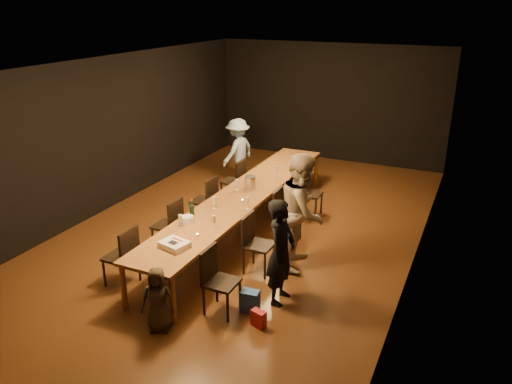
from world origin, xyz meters
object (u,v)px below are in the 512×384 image
at_px(chair_left_0, 120,256).
at_px(champagne_bottle, 192,208).
at_px(chair_left_3, 233,181).
at_px(child, 158,300).
at_px(woman_tan, 302,211).
at_px(table, 244,196).
at_px(woman_birthday, 281,252).
at_px(plate_stack, 188,220).
at_px(ice_bucket, 250,182).
at_px(chair_left_2, 204,200).
at_px(chair_right_1, 259,244).
at_px(chair_right_3, 310,193).
at_px(birthday_cake, 174,244).
at_px(man_blue, 238,151).
at_px(chair_right_2, 288,216).
at_px(chair_right_0, 222,282).
at_px(chair_left_1, 167,225).

distance_m(chair_left_0, champagne_bottle, 1.33).
distance_m(chair_left_3, child, 4.44).
height_order(woman_tan, champagne_bottle, woman_tan).
bearing_deg(woman_tan, chair_left_0, 119.64).
bearing_deg(champagne_bottle, table, 76.85).
xyz_separation_m(woman_birthday, plate_stack, (-1.69, 0.30, 0.04)).
distance_m(plate_stack, ice_bucket, 1.81).
xyz_separation_m(chair_left_2, woman_tan, (2.21, -0.69, 0.46)).
distance_m(chair_right_1, chair_right_3, 2.40).
distance_m(table, plate_stack, 1.53).
distance_m(woman_birthday, child, 1.75).
distance_m(birthday_cake, ice_bucket, 2.58).
height_order(plate_stack, champagne_bottle, champagne_bottle).
height_order(chair_right_1, man_blue, man_blue).
bearing_deg(chair_left_2, champagne_bottle, -156.47).
xyz_separation_m(table, man_blue, (-1.32, 2.37, 0.04)).
height_order(chair_left_2, birthday_cake, chair_left_2).
height_order(chair_left_0, man_blue, man_blue).
bearing_deg(woman_tan, chair_right_1, 126.72).
bearing_deg(child, chair_right_2, 57.71).
relative_size(man_blue, champagne_bottle, 4.84).
height_order(chair_right_0, champagne_bottle, champagne_bottle).
relative_size(chair_right_3, chair_left_2, 1.00).
bearing_deg(plate_stack, chair_right_1, 15.73).
bearing_deg(chair_left_3, woman_birthday, -142.49).
relative_size(chair_left_1, ice_bucket, 4.10).
xyz_separation_m(woman_tan, birthday_cake, (-1.32, -1.59, -0.13)).
height_order(chair_right_2, ice_bucket, ice_bucket).
height_order(birthday_cake, ice_bucket, ice_bucket).
bearing_deg(ice_bucket, chair_left_1, -119.26).
xyz_separation_m(woman_birthday, man_blue, (-2.78, 4.18, -0.02)).
xyz_separation_m(chair_left_2, birthday_cake, (0.89, -2.28, 0.33)).
relative_size(woman_tan, champagne_bottle, 6.02).
relative_size(table, woman_tan, 3.24).
bearing_deg(birthday_cake, chair_right_0, 4.96).
relative_size(chair_right_3, birthday_cake, 2.11).
bearing_deg(chair_right_3, birthday_cake, -13.04).
distance_m(chair_left_2, man_blue, 2.43).
height_order(chair_right_3, chair_left_2, same).
height_order(woman_tan, child, woman_tan).
height_order(chair_left_3, birthday_cake, chair_left_3).
height_order(woman_tan, plate_stack, woman_tan).
relative_size(chair_right_3, chair_left_0, 1.00).
relative_size(chair_right_1, child, 1.05).
height_order(chair_left_0, chair_left_2, same).
xyz_separation_m(chair_left_3, woman_birthday, (2.31, -3.01, 0.30)).
height_order(chair_left_1, chair_left_2, same).
bearing_deg(child, chair_left_2, 88.23).
relative_size(birthday_cake, ice_bucket, 1.95).
relative_size(child, birthday_cake, 2.01).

